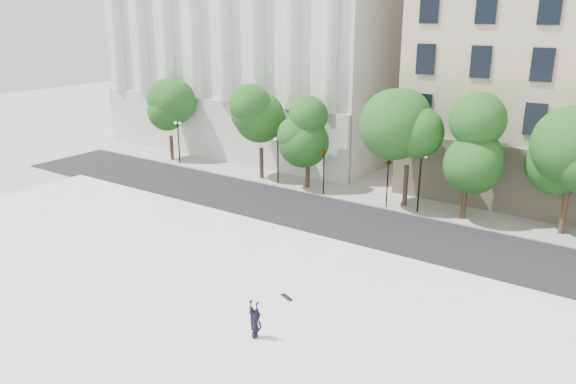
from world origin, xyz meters
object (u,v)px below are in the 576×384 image
object	(u,v)px
traffic_light_east	(389,160)
skateboard	(287,297)
person_lying	(255,333)
traffic_light_west	(324,150)

from	to	relation	value
traffic_light_east	skateboard	xyz separation A→B (m)	(2.22, -16.20, -3.23)
person_lying	traffic_light_east	bearing A→B (deg)	98.47
traffic_light_east	person_lying	size ratio (longest dim) A/B	2.40
traffic_light_west	traffic_light_east	distance (m)	5.48
traffic_light_west	traffic_light_east	world-z (taller)	traffic_light_west
traffic_light_east	skateboard	world-z (taller)	traffic_light_east
traffic_light_west	skateboard	distance (m)	18.23
traffic_light_west	person_lying	bearing A→B (deg)	-66.60
traffic_light_east	skateboard	distance (m)	16.67
traffic_light_west	skateboard	bearing A→B (deg)	-64.57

